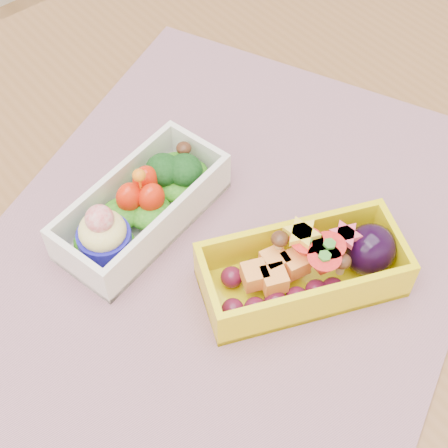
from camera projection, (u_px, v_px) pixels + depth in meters
table at (196, 310)px, 0.66m from camera, size 1.20×0.80×0.75m
placemat at (221, 259)px, 0.58m from camera, size 0.63×0.57×0.00m
bento_white at (141, 207)px, 0.58m from camera, size 0.17×0.10×0.07m
bento_yellow at (307, 268)px, 0.54m from camera, size 0.18×0.13×0.05m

